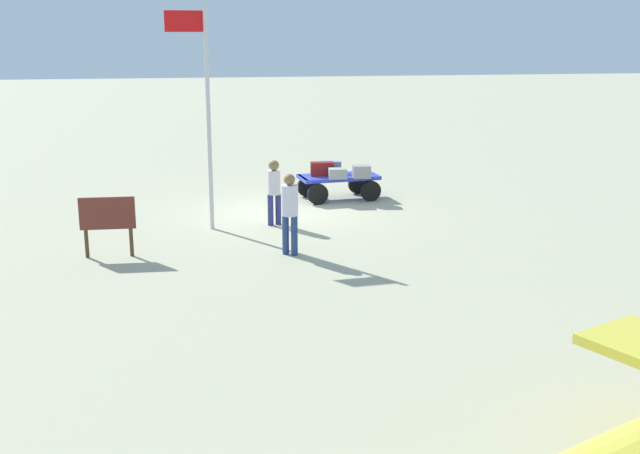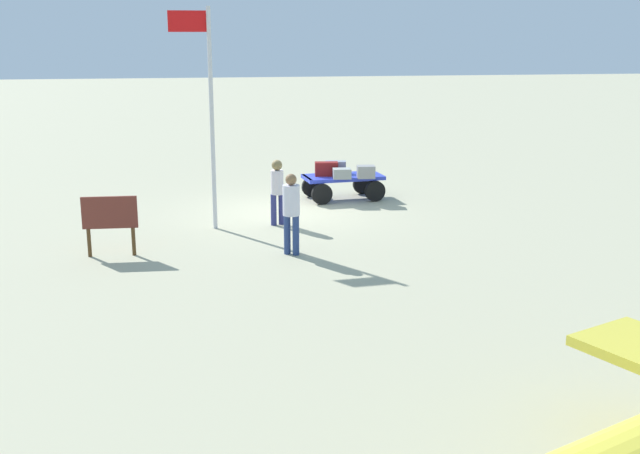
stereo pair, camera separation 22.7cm
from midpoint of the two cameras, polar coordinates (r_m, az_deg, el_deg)
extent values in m
plane|color=#B0AC8B|center=(20.20, -3.11, 1.13)|extent=(120.00, 120.00, 0.00)
cube|color=blue|center=(21.58, 1.07, 3.68)|extent=(2.26, 1.24, 0.10)
cube|color=blue|center=(21.30, -1.58, 3.54)|extent=(0.19, 0.96, 0.10)
cylinder|color=black|center=(20.94, -0.48, 2.42)|extent=(0.58, 0.18, 0.57)
cylinder|color=black|center=(21.93, -1.24, 2.96)|extent=(0.58, 0.18, 0.57)
cylinder|color=black|center=(21.40, 3.43, 2.65)|extent=(0.58, 0.18, 0.57)
cylinder|color=black|center=(22.37, 2.51, 3.17)|extent=(0.58, 0.18, 0.57)
cube|color=maroon|center=(21.45, -0.16, 4.27)|extent=(0.65, 0.37, 0.38)
cube|color=gray|center=(21.85, 0.51, 4.40)|extent=(0.61, 0.39, 0.34)
cube|color=gray|center=(21.19, 2.76, 4.07)|extent=(0.51, 0.41, 0.33)
cube|color=gray|center=(21.08, 1.00, 3.94)|extent=(0.51, 0.40, 0.27)
cylinder|color=navy|center=(16.18, -2.29, -0.63)|extent=(0.14, 0.14, 0.84)
cylinder|color=navy|center=(16.26, -2.93, -0.56)|extent=(0.14, 0.14, 0.84)
cylinder|color=silver|center=(16.05, -2.64, 1.97)|extent=(0.49, 0.49, 0.64)
sphere|color=olive|center=(15.96, -2.66, 3.49)|extent=(0.23, 0.23, 0.23)
cylinder|color=navy|center=(18.78, -3.42, 1.30)|extent=(0.14, 0.14, 0.75)
cylinder|color=navy|center=(18.71, -3.99, 1.24)|extent=(0.14, 0.14, 0.75)
cylinder|color=silver|center=(18.61, -3.74, 3.27)|extent=(0.37, 0.37, 0.58)
sphere|color=olive|center=(18.53, -3.76, 4.54)|extent=(0.25, 0.25, 0.25)
cylinder|color=silver|center=(18.17, -8.51, 7.68)|extent=(0.10, 0.10, 5.09)
cube|color=red|center=(18.05, -10.33, 14.61)|extent=(0.85, 0.11, 0.46)
cylinder|color=#4C3319|center=(16.62, -14.02, -1.09)|extent=(0.08, 0.08, 0.59)
cylinder|color=#4C3319|center=(16.75, -17.08, -1.18)|extent=(0.08, 0.08, 0.59)
cube|color=brown|center=(16.53, -15.70, 0.97)|extent=(1.13, 0.10, 0.67)
camera|label=1|loc=(0.11, -90.46, -0.12)|focal=43.70mm
camera|label=2|loc=(0.11, 89.54, 0.12)|focal=43.70mm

